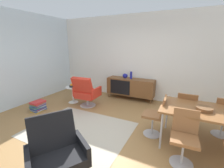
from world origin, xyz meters
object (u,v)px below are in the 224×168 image
wooden_bowl_on_table (204,109)px  magazine_stack (38,106)px  vase_sculptural_dark (131,75)px  armchair_black_shell (56,152)px  dining_chair_front_left (184,136)px  sideboard (130,87)px  dining_chair_back_left (186,109)px  dining_table (209,112)px  dining_chair_near_window (156,114)px  lounge_chair_red (86,92)px  fruit_bowl (72,86)px  vase_cobalt (125,76)px  side_table_round (73,93)px

wooden_bowl_on_table → magazine_stack: bearing=-177.2°
vase_sculptural_dark → armchair_black_shell: 3.58m
dining_chair_front_left → armchair_black_shell: armchair_black_shell is taller
sideboard → dining_chair_back_left: dining_chair_back_left is taller
dining_table → dining_chair_near_window: dining_chair_near_window is taller
sideboard → dining_table: 2.79m
dining_chair_near_window → armchair_black_shell: 1.98m
dining_chair_back_left → lounge_chair_red: size_ratio=0.90×
fruit_bowl → magazine_stack: bearing=-115.6°
sideboard → wooden_bowl_on_table: (2.01, -1.88, 0.33)m
wooden_bowl_on_table → fruit_bowl: wooden_bowl_on_table is taller
dining_chair_back_left → fruit_bowl: 3.31m
wooden_bowl_on_table → sideboard: bearing=136.8°
dining_table → fruit_bowl: (-3.66, 0.70, -0.13)m
lounge_chair_red → fruit_bowl: 0.61m
dining_chair_back_left → magazine_stack: 3.87m
vase_cobalt → vase_sculptural_dark: vase_sculptural_dark is taller
sideboard → fruit_bowl: sideboard is taller
sideboard → armchair_black_shell: armchair_black_shell is taller
vase_sculptural_dark → wooden_bowl_on_table: vase_sculptural_dark is taller
dining_chair_front_left → side_table_round: size_ratio=1.65×
sideboard → lounge_chair_red: size_ratio=1.69×
sideboard → magazine_stack: bearing=-134.2°
vase_sculptural_dark → side_table_round: size_ratio=0.46×
dining_chair_near_window → magazine_stack: size_ratio=2.10×
wooden_bowl_on_table → lounge_chair_red: bearing=167.2°
side_table_round → magazine_stack: 1.08m
dining_chair_back_left → lounge_chair_red: bearing=178.8°
dining_chair_near_window → sideboard: bearing=123.6°
wooden_bowl_on_table → dining_chair_near_window: bearing=175.3°
fruit_bowl → magazine_stack: fruit_bowl is taller
wooden_bowl_on_table → magazine_stack: (-4.03, -0.20, -0.63)m
vase_cobalt → dining_chair_back_left: vase_cobalt is taller
sideboard → dining_chair_front_left: bearing=-53.8°
vase_sculptural_dark → fruit_bowl: bearing=-144.5°
sideboard → dining_table: dining_table is taller
lounge_chair_red → wooden_bowl_on_table: bearing=-12.8°
vase_sculptural_dark → dining_chair_back_left: (1.74, -1.27, -0.37)m
dining_table → dining_chair_near_window: size_ratio=1.87×
vase_sculptural_dark → armchair_black_shell: bearing=-86.1°
vase_sculptural_dark → sideboard: bearing=-167.9°
sideboard → lounge_chair_red: lounge_chair_red is taller
dining_table → armchair_black_shell: bearing=-136.9°
fruit_bowl → armchair_black_shell: bearing=-53.3°
dining_table → wooden_bowl_on_table: (-0.09, -0.06, 0.07)m
dining_chair_back_left → armchair_black_shell: armchair_black_shell is taller
dining_chair_back_left → magazine_stack: bearing=-167.8°
fruit_bowl → vase_cobalt: bearing=39.5°
vase_cobalt → dining_chair_front_left: (1.95, -2.38, -0.33)m
dining_chair_near_window → dining_chair_front_left: bearing=-46.4°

